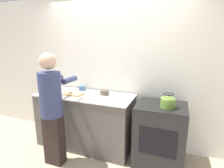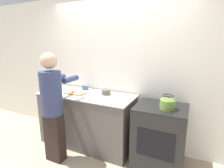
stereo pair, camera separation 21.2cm
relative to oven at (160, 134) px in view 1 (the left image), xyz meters
The scene contains 11 objects.
ground_plane 1.02m from the oven, 160.74° to the right, with size 12.00×12.00×0.00m, color tan.
wall_back 1.28m from the oven, 154.06° to the left, with size 8.00×0.05×2.60m.
counter 1.26m from the oven, behind, with size 1.65×0.68×0.93m.
oven is the anchor object (origin of this frame).
person 1.62m from the oven, 159.03° to the right, with size 0.35×0.59×1.65m.
cutting_board 1.52m from the oven, behind, with size 0.34×0.20×0.02m.
knife 1.51m from the oven, behind, with size 0.21×0.10×0.01m.
kettle 0.55m from the oven, 37.74° to the right, with size 0.20×0.20×0.19m.
bowl_prep 1.56m from the oven, 169.60° to the left, with size 0.12×0.12×0.08m.
bowl_mixing 1.08m from the oven, behind, with size 0.16×0.16×0.08m.
canister_jar 2.01m from the oven, behind, with size 0.15×0.15×0.18m.
Camera 1 is at (1.04, -2.14, 1.77)m, focal length 28.00 mm.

